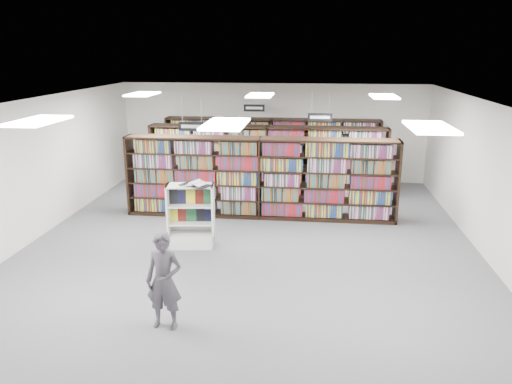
# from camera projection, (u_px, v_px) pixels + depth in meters

# --- Properties ---
(floor) EXTENTS (12.00, 12.00, 0.00)m
(floor) POSITION_uv_depth(u_px,v_px,m) (251.00, 245.00, 11.26)
(floor) COLOR #56565B
(floor) RESTS_ON ground
(ceiling) EXTENTS (10.00, 12.00, 0.10)m
(ceiling) POSITION_uv_depth(u_px,v_px,m) (250.00, 102.00, 10.39)
(ceiling) COLOR white
(ceiling) RESTS_ON wall_back
(wall_back) EXTENTS (10.00, 0.10, 3.20)m
(wall_back) POSITION_uv_depth(u_px,v_px,m) (273.00, 132.00, 16.56)
(wall_back) COLOR white
(wall_back) RESTS_ON ground
(wall_front) EXTENTS (10.00, 0.10, 3.20)m
(wall_front) POSITION_uv_depth(u_px,v_px,m) (178.00, 318.00, 5.09)
(wall_front) COLOR white
(wall_front) RESTS_ON ground
(wall_left) EXTENTS (0.10, 12.00, 3.20)m
(wall_left) POSITION_uv_depth(u_px,v_px,m) (33.00, 170.00, 11.37)
(wall_left) COLOR white
(wall_left) RESTS_ON ground
(wall_right) EXTENTS (0.10, 12.00, 3.20)m
(wall_right) POSITION_uv_depth(u_px,v_px,m) (491.00, 183.00, 10.28)
(wall_right) COLOR white
(wall_right) RESTS_ON ground
(bookshelf_row_near) EXTENTS (7.00, 0.60, 2.10)m
(bookshelf_row_near) POSITION_uv_depth(u_px,v_px,m) (260.00, 178.00, 12.89)
(bookshelf_row_near) COLOR black
(bookshelf_row_near) RESTS_ON floor
(bookshelf_row_mid) EXTENTS (7.00, 0.60, 2.10)m
(bookshelf_row_mid) POSITION_uv_depth(u_px,v_px,m) (267.00, 161.00, 14.80)
(bookshelf_row_mid) COLOR black
(bookshelf_row_mid) RESTS_ON floor
(bookshelf_row_far) EXTENTS (7.00, 0.60, 2.10)m
(bookshelf_row_far) POSITION_uv_depth(u_px,v_px,m) (272.00, 150.00, 16.42)
(bookshelf_row_far) COLOR black
(bookshelf_row_far) RESTS_ON floor
(aisle_sign_left) EXTENTS (0.65, 0.02, 0.80)m
(aisle_sign_left) POSITION_uv_depth(u_px,v_px,m) (192.00, 126.00, 11.69)
(aisle_sign_left) COLOR #B2B2B7
(aisle_sign_left) RESTS_ON ceiling
(aisle_sign_right) EXTENTS (0.65, 0.02, 0.80)m
(aisle_sign_right) POSITION_uv_depth(u_px,v_px,m) (320.00, 116.00, 13.27)
(aisle_sign_right) COLOR #B2B2B7
(aisle_sign_right) RESTS_ON ceiling
(aisle_sign_center) EXTENTS (0.65, 0.02, 0.80)m
(aisle_sign_center) POSITION_uv_depth(u_px,v_px,m) (254.00, 107.00, 15.40)
(aisle_sign_center) COLOR #B2B2B7
(aisle_sign_center) RESTS_ON ceiling
(troffer_front_left) EXTENTS (0.60, 1.20, 0.04)m
(troffer_front_left) POSITION_uv_depth(u_px,v_px,m) (38.00, 121.00, 7.86)
(troffer_front_left) COLOR white
(troffer_front_left) RESTS_ON ceiling
(troffer_front_center) EXTENTS (0.60, 1.20, 0.04)m
(troffer_front_center) POSITION_uv_depth(u_px,v_px,m) (226.00, 124.00, 7.53)
(troffer_front_center) COLOR white
(troffer_front_center) RESTS_ON ceiling
(troffer_front_right) EXTENTS (0.60, 1.20, 0.04)m
(troffer_front_right) POSITION_uv_depth(u_px,v_px,m) (430.00, 127.00, 7.21)
(troffer_front_right) COLOR white
(troffer_front_right) RESTS_ON ceiling
(troffer_back_left) EXTENTS (0.60, 1.20, 0.04)m
(troffer_back_left) POSITION_uv_depth(u_px,v_px,m) (143.00, 94.00, 12.63)
(troffer_back_left) COLOR white
(troffer_back_left) RESTS_ON ceiling
(troffer_back_center) EXTENTS (0.60, 1.20, 0.04)m
(troffer_back_center) POSITION_uv_depth(u_px,v_px,m) (260.00, 95.00, 12.31)
(troffer_back_center) COLOR white
(troffer_back_center) RESTS_ON ceiling
(troffer_back_right) EXTENTS (0.60, 1.20, 0.04)m
(troffer_back_right) POSITION_uv_depth(u_px,v_px,m) (384.00, 96.00, 11.98)
(troffer_back_right) COLOR white
(troffer_back_right) RESTS_ON ceiling
(endcap_display) EXTENTS (1.07, 0.63, 1.43)m
(endcap_display) POSITION_uv_depth(u_px,v_px,m) (192.00, 225.00, 11.10)
(endcap_display) COLOR white
(endcap_display) RESTS_ON floor
(open_book) EXTENTS (0.75, 0.61, 0.13)m
(open_book) POSITION_uv_depth(u_px,v_px,m) (195.00, 184.00, 10.74)
(open_book) COLOR black
(open_book) RESTS_ON endcap_display
(shopper) EXTENTS (0.60, 0.41, 1.59)m
(shopper) POSITION_uv_depth(u_px,v_px,m) (164.00, 281.00, 7.73)
(shopper) COLOR #48434D
(shopper) RESTS_ON floor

